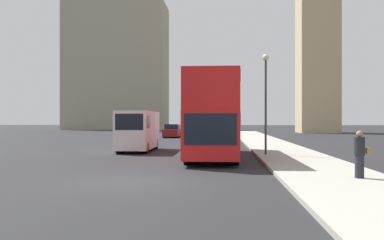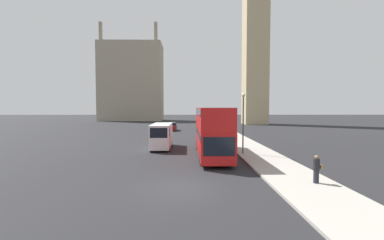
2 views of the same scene
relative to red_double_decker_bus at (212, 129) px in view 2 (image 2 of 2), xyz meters
name	(u,v)px [view 2 (image 2 of 2)]	position (x,y,z in m)	size (l,w,h in m)	color
ground_plane	(181,188)	(-2.57, -9.39, -2.45)	(300.00, 300.00, 0.00)	black
sidewalk_strip	(306,186)	(4.37, -9.39, -2.37)	(3.88, 120.00, 0.15)	#9E998E
building_block_distant	(132,82)	(-21.78, 66.39, 10.86)	(21.10, 10.49, 32.36)	#9E937F
red_double_decker_bus	(212,129)	(0.00, 0.00, 0.00)	(2.58, 11.21, 4.40)	red
white_van	(162,135)	(-5.04, 4.26, -1.03)	(2.02, 5.77, 2.65)	white
pedestrian	(316,169)	(5.07, -9.14, -1.51)	(0.51, 0.35, 1.58)	#23232D
street_lamp	(243,114)	(2.94, 0.37, 1.40)	(0.36, 0.36, 5.61)	#38383D
parked_sedan	(172,127)	(-5.30, 26.15, -1.74)	(1.75, 4.37, 1.56)	maroon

